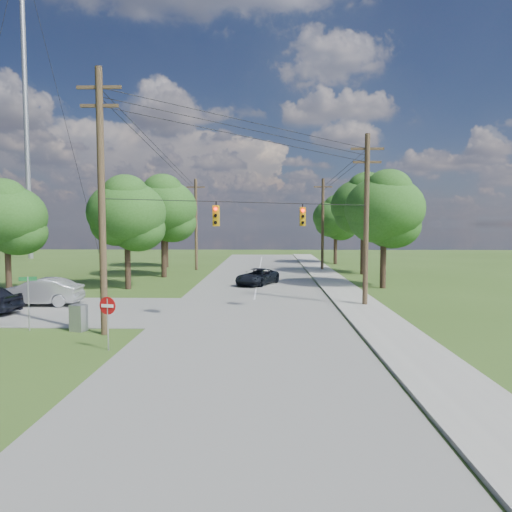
{
  "coord_description": "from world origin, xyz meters",
  "views": [
    {
      "loc": [
        2.88,
        -20.05,
        5.05
      ],
      "look_at": [
        2.24,
        5.0,
        3.3
      ],
      "focal_mm": 32.0,
      "sensor_mm": 36.0,
      "label": 1
    }
  ],
  "objects_px": {
    "pole_north_w": "(196,223)",
    "control_cabinet": "(79,318)",
    "car_main_north": "(257,277)",
    "car_cross_silver": "(39,292)",
    "pole_sw": "(102,198)",
    "pole_north_e": "(323,223)",
    "do_not_enter_sign": "(108,311)",
    "pole_ne": "(366,217)"
  },
  "relations": [
    {
      "from": "pole_ne",
      "to": "control_cabinet",
      "type": "xyz_separation_m",
      "value": [
        -14.95,
        -7.0,
        -4.84
      ]
    },
    {
      "from": "pole_sw",
      "to": "pole_north_e",
      "type": "xyz_separation_m",
      "value": [
        13.5,
        29.6,
        -1.1
      ]
    },
    {
      "from": "do_not_enter_sign",
      "to": "pole_north_w",
      "type": "bearing_deg",
      "value": 106.01
    },
    {
      "from": "pole_north_e",
      "to": "control_cabinet",
      "type": "bearing_deg",
      "value": -117.28
    },
    {
      "from": "control_cabinet",
      "to": "car_cross_silver",
      "type": "bearing_deg",
      "value": 145.86
    },
    {
      "from": "pole_north_e",
      "to": "pole_north_w",
      "type": "bearing_deg",
      "value": 180.0
    },
    {
      "from": "pole_north_w",
      "to": "car_cross_silver",
      "type": "bearing_deg",
      "value": -105.68
    },
    {
      "from": "pole_sw",
      "to": "pole_north_w",
      "type": "xyz_separation_m",
      "value": [
        -0.4,
        29.6,
        -1.1
      ]
    },
    {
      "from": "pole_north_w",
      "to": "control_cabinet",
      "type": "height_order",
      "value": "pole_north_w"
    },
    {
      "from": "pole_sw",
      "to": "pole_north_e",
      "type": "bearing_deg",
      "value": 65.48
    },
    {
      "from": "pole_ne",
      "to": "pole_sw",
      "type": "bearing_deg",
      "value": -150.62
    },
    {
      "from": "pole_sw",
      "to": "car_main_north",
      "type": "xyz_separation_m",
      "value": [
        6.63,
        17.2,
        -5.53
      ]
    },
    {
      "from": "pole_ne",
      "to": "car_cross_silver",
      "type": "xyz_separation_m",
      "value": [
        -20.18,
        -0.38,
        -4.6
      ]
    },
    {
      "from": "pole_north_w",
      "to": "do_not_enter_sign",
      "type": "relative_size",
      "value": 4.61
    },
    {
      "from": "car_cross_silver",
      "to": "control_cabinet",
      "type": "relative_size",
      "value": 4.03
    },
    {
      "from": "pole_sw",
      "to": "control_cabinet",
      "type": "bearing_deg",
      "value": 157.55
    },
    {
      "from": "pole_north_e",
      "to": "car_main_north",
      "type": "height_order",
      "value": "pole_north_e"
    },
    {
      "from": "control_cabinet",
      "to": "do_not_enter_sign",
      "type": "xyz_separation_m",
      "value": [
        2.55,
        -3.23,
        0.97
      ]
    },
    {
      "from": "pole_ne",
      "to": "do_not_enter_sign",
      "type": "distance_m",
      "value": 16.54
    },
    {
      "from": "pole_sw",
      "to": "pole_north_e",
      "type": "distance_m",
      "value": 32.55
    },
    {
      "from": "pole_ne",
      "to": "car_cross_silver",
      "type": "distance_m",
      "value": 20.7
    },
    {
      "from": "pole_north_e",
      "to": "pole_north_w",
      "type": "relative_size",
      "value": 1.0
    },
    {
      "from": "pole_sw",
      "to": "pole_ne",
      "type": "relative_size",
      "value": 1.14
    },
    {
      "from": "car_cross_silver",
      "to": "pole_north_w",
      "type": "bearing_deg",
      "value": 162.35
    },
    {
      "from": "car_main_north",
      "to": "pole_north_w",
      "type": "bearing_deg",
      "value": 144.23
    },
    {
      "from": "car_cross_silver",
      "to": "car_main_north",
      "type": "distance_m",
      "value": 16.63
    },
    {
      "from": "pole_north_w",
      "to": "car_cross_silver",
      "type": "xyz_separation_m",
      "value": [
        -6.28,
        -22.38,
        -4.26
      ]
    },
    {
      "from": "car_main_north",
      "to": "do_not_enter_sign",
      "type": "distance_m",
      "value": 20.61
    },
    {
      "from": "pole_sw",
      "to": "pole_north_e",
      "type": "relative_size",
      "value": 1.2
    },
    {
      "from": "car_cross_silver",
      "to": "do_not_enter_sign",
      "type": "distance_m",
      "value": 12.58
    },
    {
      "from": "car_cross_silver",
      "to": "do_not_enter_sign",
      "type": "height_order",
      "value": "do_not_enter_sign"
    },
    {
      "from": "car_main_north",
      "to": "do_not_enter_sign",
      "type": "relative_size",
      "value": 2.21
    },
    {
      "from": "pole_ne",
      "to": "car_cross_silver",
      "type": "height_order",
      "value": "pole_ne"
    },
    {
      "from": "pole_ne",
      "to": "do_not_enter_sign",
      "type": "height_order",
      "value": "pole_ne"
    },
    {
      "from": "car_main_north",
      "to": "control_cabinet",
      "type": "xyz_separation_m",
      "value": [
        -8.08,
        -16.6,
        -0.07
      ]
    },
    {
      "from": "car_main_north",
      "to": "control_cabinet",
      "type": "distance_m",
      "value": 18.46
    },
    {
      "from": "pole_sw",
      "to": "control_cabinet",
      "type": "distance_m",
      "value": 5.82
    },
    {
      "from": "pole_ne",
      "to": "pole_north_e",
      "type": "relative_size",
      "value": 1.05
    },
    {
      "from": "do_not_enter_sign",
      "to": "car_cross_silver",
      "type": "bearing_deg",
      "value": 141.63
    },
    {
      "from": "pole_north_w",
      "to": "do_not_enter_sign",
      "type": "xyz_separation_m",
      "value": [
        1.5,
        -32.23,
        -3.54
      ]
    },
    {
      "from": "pole_ne",
      "to": "pole_north_w",
      "type": "relative_size",
      "value": 1.05
    },
    {
      "from": "pole_sw",
      "to": "do_not_enter_sign",
      "type": "relative_size",
      "value": 5.53
    }
  ]
}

